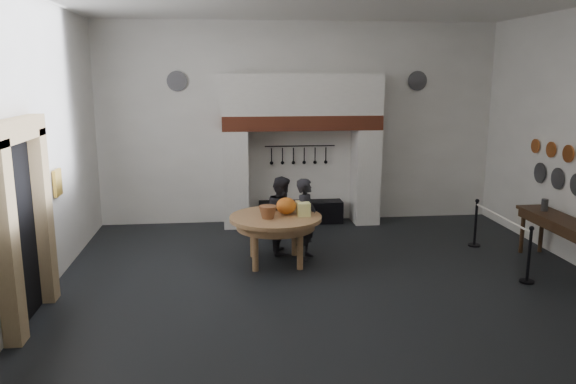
{
  "coord_description": "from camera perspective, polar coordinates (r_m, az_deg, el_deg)",
  "views": [
    {
      "loc": [
        -1.67,
        -8.65,
        3.37
      ],
      "look_at": [
        -0.62,
        0.81,
        1.35
      ],
      "focal_mm": 35.0,
      "sensor_mm": 36.0,
      "label": 1
    }
  ],
  "objects": [
    {
      "name": "pewter_plate_back_right",
      "position": [
        13.35,
        13.02,
        10.95
      ],
      "size": [
        0.44,
        0.03,
        0.44
      ],
      "primitive_type": "cylinder",
      "rotation": [
        1.57,
        0.0,
        0.0
      ],
      "color": "#4C4C51",
      "rests_on": "wall_back"
    },
    {
      "name": "barrier_rope",
      "position": [
        10.74,
        20.87,
        -2.4
      ],
      "size": [
        0.04,
        2.0,
        0.04
      ],
      "primitive_type": "cylinder",
      "rotation": [
        1.57,
        0.0,
        0.0
      ],
      "color": "white",
      "rests_on": "barrier_post_near"
    },
    {
      "name": "bread_loaf",
      "position": [
        10.33,
        -1.99,
        -1.63
      ],
      "size": [
        0.31,
        0.18,
        0.13
      ],
      "primitive_type": "ellipsoid",
      "color": "#9B5C37",
      "rests_on": "work_table"
    },
    {
      "name": "copper_pan_c",
      "position": [
        11.77,
        25.16,
        3.92
      ],
      "size": [
        0.03,
        0.3,
        0.3
      ],
      "primitive_type": "cylinder",
      "rotation": [
        0.0,
        1.57,
        0.0
      ],
      "color": "#C6662D",
      "rests_on": "wall_right"
    },
    {
      "name": "wall_back",
      "position": [
        12.81,
        1.19,
        6.96
      ],
      "size": [
        9.0,
        0.02,
        4.5
      ],
      "primitive_type": "cube",
      "color": "white",
      "rests_on": "floor"
    },
    {
      "name": "wall_plaque",
      "position": [
        10.01,
        -22.36,
        0.88
      ],
      "size": [
        0.05,
        0.34,
        0.44
      ],
      "primitive_type": "cube",
      "color": "gold",
      "rests_on": "wall_left"
    },
    {
      "name": "pewter_plate_right",
      "position": [
        12.09,
        24.22,
        1.78
      ],
      "size": [
        0.03,
        0.4,
        0.4
      ],
      "primitive_type": "cylinder",
      "rotation": [
        0.0,
        1.57,
        0.0
      ],
      "color": "#4C4C51",
      "rests_on": "wall_right"
    },
    {
      "name": "visitor_far",
      "position": [
        10.64,
        -0.59,
        -2.34
      ],
      "size": [
        0.58,
        0.73,
        1.48
      ],
      "primitive_type": "imported",
      "rotation": [
        0.0,
        0.0,
        1.6
      ],
      "color": "black",
      "rests_on": "floor"
    },
    {
      "name": "chimney_hood",
      "position": [
        12.42,
        1.41,
        9.9
      ],
      "size": [
        3.5,
        0.7,
        0.9
      ],
      "primitive_type": "cube",
      "color": "silver",
      "rests_on": "hearth_brick_band"
    },
    {
      "name": "floor",
      "position": [
        9.43,
        4.33,
        -8.99
      ],
      "size": [
        9.0,
        8.0,
        0.02
      ],
      "primitive_type": "cube",
      "color": "black",
      "rests_on": "ground"
    },
    {
      "name": "wall_left",
      "position": [
        9.17,
        -24.33,
        3.9
      ],
      "size": [
        0.02,
        8.0,
        4.5
      ],
      "primitive_type": "cube",
      "color": "white",
      "rests_on": "floor"
    },
    {
      "name": "door_jamb_near",
      "position": [
        7.74,
        -26.67,
        -4.84
      ],
      "size": [
        0.22,
        0.3,
        2.6
      ],
      "primitive_type": "cube",
      "color": "tan",
      "rests_on": "floor"
    },
    {
      "name": "cheese_block_small",
      "position": [
        10.28,
        1.28,
        -1.49
      ],
      "size": [
        0.18,
        0.18,
        0.2
      ],
      "primitive_type": "cube",
      "color": "#FFE298",
      "rests_on": "work_table"
    },
    {
      "name": "copper_pan_b",
      "position": [
        11.31,
        26.59,
        3.5
      ],
      "size": [
        0.03,
        0.32,
        0.32
      ],
      "primitive_type": "cylinder",
      "rotation": [
        0.0,
        1.57,
        0.0
      ],
      "color": "#C6662D",
      "rests_on": "wall_right"
    },
    {
      "name": "chimney_pier_left",
      "position": [
        12.51,
        -5.34,
        1.36
      ],
      "size": [
        0.55,
        0.7,
        2.15
      ],
      "primitive_type": "cube",
      "color": "silver",
      "rests_on": "floor"
    },
    {
      "name": "chimney_pier_right",
      "position": [
        12.9,
        7.88,
        1.62
      ],
      "size": [
        0.55,
        0.7,
        2.15
      ],
      "primitive_type": "cube",
      "color": "silver",
      "rests_on": "floor"
    },
    {
      "name": "hearth_brick_band",
      "position": [
        12.46,
        1.4,
        7.1
      ],
      "size": [
        3.5,
        0.72,
        0.32
      ],
      "primitive_type": "cube",
      "color": "#9E442B",
      "rests_on": "chimney_pier_left"
    },
    {
      "name": "iron_range",
      "position": [
        12.87,
        1.31,
        -2.06
      ],
      "size": [
        1.9,
        0.45,
        0.5
      ],
      "primitive_type": "cube",
      "color": "black",
      "rests_on": "floor"
    },
    {
      "name": "door_jamb_far",
      "position": [
        9.02,
        -23.66,
        -2.32
      ],
      "size": [
        0.22,
        0.3,
        2.6
      ],
      "primitive_type": "cube",
      "color": "tan",
      "rests_on": "floor"
    },
    {
      "name": "barrier_post_far",
      "position": [
        11.7,
        18.52,
        -3.11
      ],
      "size": [
        0.05,
        0.05,
        0.9
      ],
      "primitive_type": "cylinder",
      "color": "black",
      "rests_on": "floor"
    },
    {
      "name": "wall_front",
      "position": [
        5.07,
        13.05,
        -1.12
      ],
      "size": [
        9.0,
        0.02,
        4.5
      ],
      "primitive_type": "cube",
      "color": "white",
      "rests_on": "floor"
    },
    {
      "name": "visitor_near",
      "position": [
        10.3,
        1.85,
        -2.75
      ],
      "size": [
        0.57,
        0.65,
        1.5
      ],
      "primitive_type": "imported",
      "rotation": [
        0.0,
        0.0,
        1.11
      ],
      "color": "black",
      "rests_on": "floor"
    },
    {
      "name": "copper_pan_d",
      "position": [
        12.24,
        23.84,
        4.3
      ],
      "size": [
        0.03,
        0.28,
        0.28
      ],
      "primitive_type": "cylinder",
      "rotation": [
        0.0,
        1.57,
        0.0
      ],
      "color": "#C6662D",
      "rests_on": "wall_right"
    },
    {
      "name": "pewter_jug",
      "position": [
        11.28,
        24.62,
        -1.21
      ],
      "size": [
        0.12,
        0.12,
        0.22
      ],
      "primitive_type": "cylinder",
      "color": "#454549",
      "rests_on": "side_table"
    },
    {
      "name": "utensil_rail",
      "position": [
        12.78,
        1.22,
        4.7
      ],
      "size": [
        1.6,
        0.02,
        0.02
      ],
      "primitive_type": "cylinder",
      "rotation": [
        0.0,
        1.57,
        0.0
      ],
      "color": "black",
      "rests_on": "wall_back"
    },
    {
      "name": "side_table",
      "position": [
        10.81,
        26.16,
        -2.64
      ],
      "size": [
        0.55,
        2.2,
        0.06
      ],
      "primitive_type": "cube",
      "color": "#372314",
      "rests_on": "floor"
    },
    {
      "name": "pumpkin",
      "position": [
        10.09,
        -0.19,
        -1.43
      ],
      "size": [
        0.36,
        0.36,
        0.31
      ],
      "primitive_type": "ellipsoid",
      "color": "orange",
      "rests_on": "work_table"
    },
    {
      "name": "work_table",
      "position": [
        10.02,
        -1.26,
        -2.64
      ],
      "size": [
        1.75,
        1.75,
        0.07
      ],
      "primitive_type": "cylinder",
      "rotation": [
        0.0,
        0.0,
        -0.06
      ],
      "color": "tan",
      "rests_on": "floor"
    },
    {
      "name": "barrier_post_near",
      "position": [
        10.0,
        23.29,
        -6.01
      ],
      "size": [
        0.05,
        0.05,
        0.9
      ],
      "primitive_type": "cylinder",
      "color": "black",
      "rests_on": "floor"
    },
    {
      "name": "pewter_plate_back_left",
      "position": [
        12.65,
        -11.22,
        10.99
      ],
      "size": [
        0.44,
        0.03,
        0.44
      ],
      "primitive_type": "cylinder",
      "rotation": [
        1.57,
        0.0,
        0.0
      ],
      "color": "#4C4C51",
      "rests_on": "wall_back"
    },
    {
      "name": "pewter_plate_mid",
      "position": [
        11.59,
        25.7,
        1.25
      ],
      "size": [
        0.03,
        0.4,
        0.4
      ],
      "primitive_type": "cylinder",
      "rotation": [
        0.0,
        1.57,
        0.0
      ],
      "color": "#4C4C51",
      "rests_on": "wall_right"
    },
    {
      "name": "door_lintel",
      "position": [
        8.15,
        -25.88,
        5.71
      ],
      "size": [
        0.22,
        1.7,
        0.3
      ],
      "primitive_type": "cube",
      "color": "tan",
      "rests_on": "door_jamb_near"
    },
    {
      "name": "door_recess",
      "position": [
        8.42,
        -25.6,
        -3.81
      ],
      "size": [
        0.04,
        1.1,
        2.5
      ],
      "primitive_type": "cube",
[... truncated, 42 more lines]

